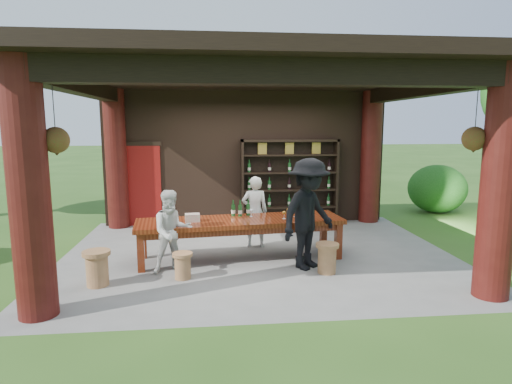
{
  "coord_description": "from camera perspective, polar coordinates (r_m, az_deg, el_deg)",
  "views": [
    {
      "loc": [
        -0.85,
        -7.96,
        2.48
      ],
      "look_at": [
        0.0,
        0.4,
        1.15
      ],
      "focal_mm": 30.0,
      "sensor_mm": 36.0,
      "label": 1
    }
  ],
  "objects": [
    {
      "name": "ground",
      "position": [
        8.38,
        0.28,
        -8.22
      ],
      "size": [
        90.0,
        90.0,
        0.0
      ],
      "primitive_type": "plane",
      "color": "#2D5119",
      "rests_on": "ground"
    },
    {
      "name": "pavilion",
      "position": [
        8.43,
        -0.11,
        6.62
      ],
      "size": [
        7.5,
        6.0,
        3.6
      ],
      "color": "slate",
      "rests_on": "ground"
    },
    {
      "name": "wine_shelf",
      "position": [
        10.67,
        4.48,
        1.35
      ],
      "size": [
        2.41,
        0.37,
        2.12
      ],
      "color": "black",
      "rests_on": "ground"
    },
    {
      "name": "tasting_table",
      "position": [
        7.93,
        -2.09,
        -4.44
      ],
      "size": [
        3.87,
        1.36,
        0.75
      ],
      "rotation": [
        0.0,
        0.0,
        0.1
      ],
      "color": "#4F1A0B",
      "rests_on": "ground"
    },
    {
      "name": "stool_near_left",
      "position": [
        7.12,
        -9.75,
        -9.57
      ],
      "size": [
        0.33,
        0.33,
        0.43
      ],
      "rotation": [
        0.0,
        0.0,
        -0.05
      ],
      "color": "#905F39",
      "rests_on": "ground"
    },
    {
      "name": "stool_near_right",
      "position": [
        7.36,
        9.45,
        -8.59
      ],
      "size": [
        0.39,
        0.39,
        0.51
      ],
      "rotation": [
        0.0,
        0.0,
        -0.23
      ],
      "color": "#905F39",
      "rests_on": "ground"
    },
    {
      "name": "stool_far_left",
      "position": [
        7.14,
        -20.43,
        -9.39
      ],
      "size": [
        0.42,
        0.42,
        0.56
      ],
      "rotation": [
        0.0,
        0.0,
        -0.42
      ],
      "color": "#905F39",
      "rests_on": "ground"
    },
    {
      "name": "host",
      "position": [
        8.7,
        -0.16,
        -2.63
      ],
      "size": [
        0.54,
        0.36,
        1.45
      ],
      "primitive_type": "imported",
      "rotation": [
        0.0,
        0.0,
        3.16
      ],
      "color": "silver",
      "rests_on": "ground"
    },
    {
      "name": "guest_woman",
      "position": [
        7.33,
        -11.13,
        -5.2
      ],
      "size": [
        0.81,
        0.71,
        1.41
      ],
      "primitive_type": "imported",
      "rotation": [
        0.0,
        0.0,
        0.31
      ],
      "color": "silver",
      "rests_on": "ground"
    },
    {
      "name": "guest_man",
      "position": [
        7.4,
        7.02,
        -2.93
      ],
      "size": [
        1.41,
        1.33,
        1.92
      ],
      "primitive_type": "imported",
      "rotation": [
        0.0,
        0.0,
        0.68
      ],
      "color": "black",
      "rests_on": "ground"
    },
    {
      "name": "table_bottles",
      "position": [
        8.17,
        -2.08,
        -2.12
      ],
      "size": [
        0.37,
        0.13,
        0.31
      ],
      "color": "#194C1E",
      "rests_on": "tasting_table"
    },
    {
      "name": "table_glasses",
      "position": [
        8.09,
        3.18,
        -2.82
      ],
      "size": [
        0.9,
        0.33,
        0.15
      ],
      "color": "silver",
      "rests_on": "tasting_table"
    },
    {
      "name": "napkin_basket",
      "position": [
        7.79,
        -8.48,
        -3.4
      ],
      "size": [
        0.28,
        0.21,
        0.14
      ],
      "primitive_type": "cube",
      "rotation": [
        0.0,
        0.0,
        0.1
      ],
      "color": "#BF6672",
      "rests_on": "tasting_table"
    },
    {
      "name": "shrubs",
      "position": [
        9.41,
        19.83,
        -3.35
      ],
      "size": [
        16.03,
        8.65,
        1.36
      ],
      "color": "#194C14",
      "rests_on": "ground"
    },
    {
      "name": "trees",
      "position": [
        10.43,
        21.06,
        13.29
      ],
      "size": [
        21.35,
        9.94,
        4.8
      ],
      "color": "#3F2819",
      "rests_on": "ground"
    }
  ]
}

